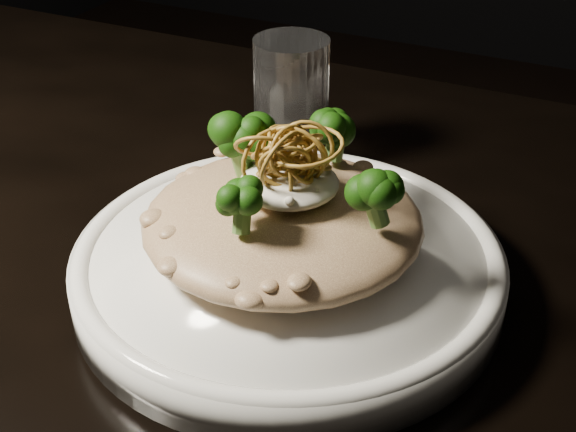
# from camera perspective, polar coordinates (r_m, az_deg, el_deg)

# --- Properties ---
(table) EXTENTS (1.10, 0.80, 0.75)m
(table) POSITION_cam_1_polar(r_m,az_deg,el_deg) (0.59, -5.44, -11.01)
(table) COLOR black
(table) RESTS_ON ground
(plate) EXTENTS (0.28, 0.28, 0.03)m
(plate) POSITION_cam_1_polar(r_m,az_deg,el_deg) (0.52, 0.00, -3.78)
(plate) COLOR white
(plate) RESTS_ON table
(risotto) EXTENTS (0.18, 0.18, 0.04)m
(risotto) POSITION_cam_1_polar(r_m,az_deg,el_deg) (0.51, -0.37, -0.38)
(risotto) COLOR brown
(risotto) RESTS_ON plate
(broccoli) EXTENTS (0.12, 0.12, 0.04)m
(broccoli) POSITION_cam_1_polar(r_m,az_deg,el_deg) (0.48, 0.75, 3.71)
(broccoli) COLOR black
(broccoli) RESTS_ON risotto
(cheese) EXTENTS (0.06, 0.06, 0.02)m
(cheese) POSITION_cam_1_polar(r_m,az_deg,el_deg) (0.49, 0.09, 2.36)
(cheese) COLOR silver
(cheese) RESTS_ON risotto
(shallots) EXTENTS (0.05, 0.05, 0.03)m
(shallots) POSITION_cam_1_polar(r_m,az_deg,el_deg) (0.48, -0.11, 4.93)
(shallots) COLOR brown
(shallots) RESTS_ON cheese
(drinking_glass) EXTENTS (0.06, 0.06, 0.11)m
(drinking_glass) POSITION_cam_1_polar(r_m,az_deg,el_deg) (0.65, 0.23, 8.02)
(drinking_glass) COLOR silver
(drinking_glass) RESTS_ON table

